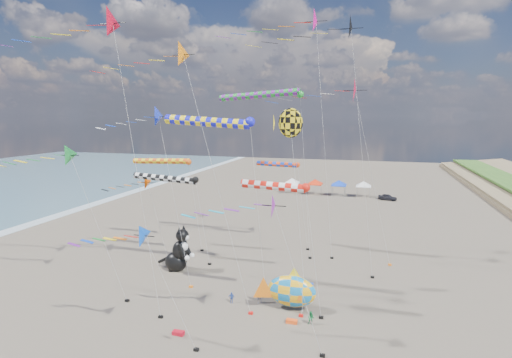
{
  "coord_description": "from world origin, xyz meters",
  "views": [
    {
      "loc": [
        9.96,
        -24.04,
        16.58
      ],
      "look_at": [
        -0.36,
        12.0,
        10.65
      ],
      "focal_mm": 28.0,
      "sensor_mm": 36.0,
      "label": 1
    }
  ],
  "objects_px": {
    "fish_inflatable": "(291,291)",
    "child_green": "(311,318)",
    "cat_inflatable": "(178,248)",
    "person_adult": "(260,294)",
    "parked_car": "(388,197)",
    "child_blue": "(231,297)"
  },
  "relations": [
    {
      "from": "fish_inflatable",
      "to": "person_adult",
      "type": "height_order",
      "value": "fish_inflatable"
    },
    {
      "from": "cat_inflatable",
      "to": "parked_car",
      "type": "xyz_separation_m",
      "value": [
        23.26,
        44.66,
        -1.9
      ]
    },
    {
      "from": "cat_inflatable",
      "to": "person_adult",
      "type": "bearing_deg",
      "value": -17.53
    },
    {
      "from": "cat_inflatable",
      "to": "child_green",
      "type": "bearing_deg",
      "value": -18.08
    },
    {
      "from": "fish_inflatable",
      "to": "child_green",
      "type": "distance_m",
      "value": 3.12
    },
    {
      "from": "fish_inflatable",
      "to": "child_green",
      "type": "xyz_separation_m",
      "value": [
        2.04,
        -2.06,
        -1.15
      ]
    },
    {
      "from": "person_adult",
      "to": "parked_car",
      "type": "bearing_deg",
      "value": 32.47
    },
    {
      "from": "person_adult",
      "to": "fish_inflatable",
      "type": "bearing_deg",
      "value": -52.26
    },
    {
      "from": "fish_inflatable",
      "to": "cat_inflatable",
      "type": "bearing_deg",
      "value": 157.99
    },
    {
      "from": "person_adult",
      "to": "cat_inflatable",
      "type": "bearing_deg",
      "value": 111.57
    },
    {
      "from": "child_blue",
      "to": "parked_car",
      "type": "height_order",
      "value": "parked_car"
    },
    {
      "from": "cat_inflatable",
      "to": "fish_inflatable",
      "type": "relative_size",
      "value": 0.88
    },
    {
      "from": "person_adult",
      "to": "child_green",
      "type": "xyz_separation_m",
      "value": [
        4.97,
        -2.53,
        -0.25
      ]
    },
    {
      "from": "fish_inflatable",
      "to": "child_blue",
      "type": "xyz_separation_m",
      "value": [
        -5.36,
        -0.23,
        -1.21
      ]
    },
    {
      "from": "child_blue",
      "to": "parked_car",
      "type": "bearing_deg",
      "value": 55.32
    },
    {
      "from": "fish_inflatable",
      "to": "child_green",
      "type": "height_order",
      "value": "fish_inflatable"
    },
    {
      "from": "fish_inflatable",
      "to": "child_green",
      "type": "bearing_deg",
      "value": -45.23
    },
    {
      "from": "cat_inflatable",
      "to": "parked_car",
      "type": "relative_size",
      "value": 1.4
    },
    {
      "from": "cat_inflatable",
      "to": "child_blue",
      "type": "height_order",
      "value": "cat_inflatable"
    },
    {
      "from": "fish_inflatable",
      "to": "person_adult",
      "type": "xyz_separation_m",
      "value": [
        -2.93,
        0.47,
        -0.9
      ]
    },
    {
      "from": "cat_inflatable",
      "to": "parked_car",
      "type": "distance_m",
      "value": 50.39
    },
    {
      "from": "child_green",
      "to": "child_blue",
      "type": "xyz_separation_m",
      "value": [
        -7.41,
        1.83,
        -0.05
      ]
    }
  ]
}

